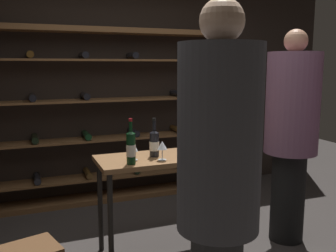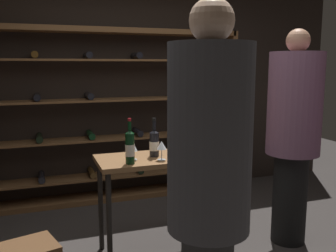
% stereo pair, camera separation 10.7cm
% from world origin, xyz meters
% --- Properties ---
extents(back_wall, '(5.85, 0.10, 2.61)m').
position_xyz_m(back_wall, '(0.00, 1.96, 1.31)').
color(back_wall, black).
rests_on(back_wall, ground).
extents(wine_rack, '(3.13, 0.32, 2.05)m').
position_xyz_m(wine_rack, '(-0.21, 1.75, 1.01)').
color(wine_rack, brown).
rests_on(wine_rack, ground).
extents(tasting_table, '(1.15, 0.51, 0.86)m').
position_xyz_m(tasting_table, '(-0.06, 0.29, 0.75)').
color(tasting_table, brown).
rests_on(tasting_table, ground).
extents(person_guest_khaki, '(0.47, 0.47, 1.94)m').
position_xyz_m(person_guest_khaki, '(1.08, 0.07, 1.07)').
color(person_guest_khaki, black).
rests_on(person_guest_khaki, ground).
extents(person_host_in_suit, '(0.41, 0.40, 1.93)m').
position_xyz_m(person_host_in_suit, '(-0.31, -1.09, 1.07)').
color(person_host_in_suit, '#323232').
rests_on(person_host_in_suit, ground).
extents(wine_bottle_red_label, '(0.08, 0.08, 0.36)m').
position_xyz_m(wine_bottle_red_label, '(0.42, 0.26, 0.99)').
color(wine_bottle_red_label, black).
rests_on(wine_bottle_red_label, tasting_table).
extents(wine_bottle_green_slim, '(0.08, 0.08, 0.33)m').
position_xyz_m(wine_bottle_green_slim, '(-0.15, 0.30, 0.98)').
color(wine_bottle_green_slim, black).
rests_on(wine_bottle_green_slim, tasting_table).
extents(wine_bottle_gold_foil, '(0.07, 0.07, 0.36)m').
position_xyz_m(wine_bottle_gold_foil, '(-0.40, 0.13, 0.99)').
color(wine_bottle_gold_foil, black).
rests_on(wine_bottle_gold_foil, tasting_table).
extents(wine_glass_stemmed_left, '(0.07, 0.07, 0.15)m').
position_xyz_m(wine_glass_stemmed_left, '(-0.35, 0.24, 0.96)').
color(wine_glass_stemmed_left, silver).
rests_on(wine_glass_stemmed_left, tasting_table).
extents(wine_glass_stemmed_right, '(0.08, 0.08, 0.16)m').
position_xyz_m(wine_glass_stemmed_right, '(-0.13, 0.16, 0.98)').
color(wine_glass_stemmed_right, silver).
rests_on(wine_glass_stemmed_right, tasting_table).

